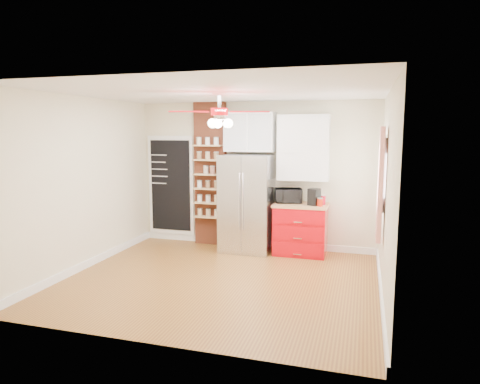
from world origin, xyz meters
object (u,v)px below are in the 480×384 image
(canister_left, at_px, (320,202))
(ceiling_fan, at_px, (219,112))
(pantry_jar_oats, at_px, (206,170))
(toaster_oven, at_px, (288,196))
(coffee_maker, at_px, (314,197))
(red_cabinet, at_px, (300,229))
(fridge, at_px, (247,203))

(canister_left, bearing_deg, ceiling_fan, -129.30)
(pantry_jar_oats, bearing_deg, canister_left, -6.69)
(canister_left, bearing_deg, pantry_jar_oats, 173.31)
(toaster_oven, distance_m, coffee_maker, 0.49)
(toaster_oven, bearing_deg, canister_left, -36.00)
(pantry_jar_oats, bearing_deg, red_cabinet, -3.54)
(fridge, xyz_separation_m, canister_left, (1.31, -0.09, 0.09))
(red_cabinet, relative_size, canister_left, 7.20)
(red_cabinet, xyz_separation_m, canister_left, (0.34, -0.14, 0.51))
(fridge, bearing_deg, ceiling_fan, -88.24)
(toaster_oven, distance_m, pantry_jar_oats, 1.63)
(coffee_maker, bearing_deg, fridge, -156.08)
(fridge, relative_size, pantry_jar_oats, 12.67)
(red_cabinet, bearing_deg, toaster_oven, 161.88)
(red_cabinet, bearing_deg, pantry_jar_oats, 176.46)
(fridge, xyz_separation_m, ceiling_fan, (0.05, -1.63, 1.55))
(toaster_oven, height_order, canister_left, toaster_oven)
(fridge, relative_size, coffee_maker, 6.03)
(toaster_oven, bearing_deg, pantry_jar_oats, 163.46)
(canister_left, height_order, pantry_jar_oats, pantry_jar_oats)
(ceiling_fan, bearing_deg, toaster_oven, 68.87)
(canister_left, distance_m, pantry_jar_oats, 2.22)
(fridge, distance_m, red_cabinet, 1.06)
(canister_left, xyz_separation_m, pantry_jar_oats, (-2.15, 0.25, 0.48))
(red_cabinet, relative_size, ceiling_fan, 0.67)
(fridge, xyz_separation_m, pantry_jar_oats, (-0.84, 0.16, 0.57))
(red_cabinet, bearing_deg, fridge, -177.05)
(red_cabinet, bearing_deg, coffee_maker, -14.61)
(red_cabinet, distance_m, toaster_oven, 0.63)
(canister_left, bearing_deg, fridge, 176.05)
(toaster_oven, bearing_deg, ceiling_fan, -126.45)
(fridge, distance_m, toaster_oven, 0.76)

